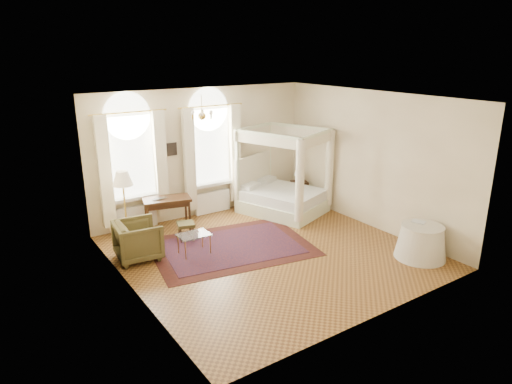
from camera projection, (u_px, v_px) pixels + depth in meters
The scene contains 18 objects.
ground at pixel (269, 252), 9.90m from camera, with size 6.00×6.00×0.00m, color brown.
room_walls at pixel (270, 164), 9.30m from camera, with size 6.00×6.00×6.00m.
window_left at pixel (133, 170), 10.70m from camera, with size 1.62×0.27×3.29m.
window_right at pixel (212, 159), 11.82m from camera, with size 1.62×0.27×3.29m.
chandelier at pixel (202, 115), 9.49m from camera, with size 0.51×0.45×0.50m.
wall_pictures at pixel (206, 143), 11.72m from camera, with size 2.54×0.03×0.39m.
canopy_bed at pixel (283, 194), 12.19m from camera, with size 2.27×2.50×2.25m.
nightstand at pixel (299, 192), 13.06m from camera, with size 0.42×0.38×0.61m, color #321C0D.
nightstand_lamp at pixel (299, 172), 12.83m from camera, with size 0.30×0.30×0.44m.
writing_desk at pixel (167, 203), 10.85m from camera, with size 1.21×0.82×0.83m.
laptop at pixel (159, 198), 10.78m from camera, with size 0.34×0.22×0.03m, color black.
stool at pixel (186, 226), 10.40m from camera, with size 0.46×0.46×0.43m.
armchair at pixel (138, 240), 9.50m from camera, with size 0.88×0.91×0.82m, color #473E1E.
coffee_table at pixel (194, 236), 9.70m from camera, with size 0.67×0.48×0.45m.
floor_lamp at pixel (123, 182), 9.88m from camera, with size 0.44×0.44×1.70m.
oriental_rug at pixel (231, 247), 10.15m from camera, with size 3.81×3.03×0.01m.
side_table at pixel (421, 242), 9.55m from camera, with size 1.06×1.06×0.72m.
book at pixel (417, 223), 9.53m from camera, with size 0.20×0.26×0.02m, color black.
Camera 1 is at (-5.29, -7.33, 4.24)m, focal length 32.00 mm.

